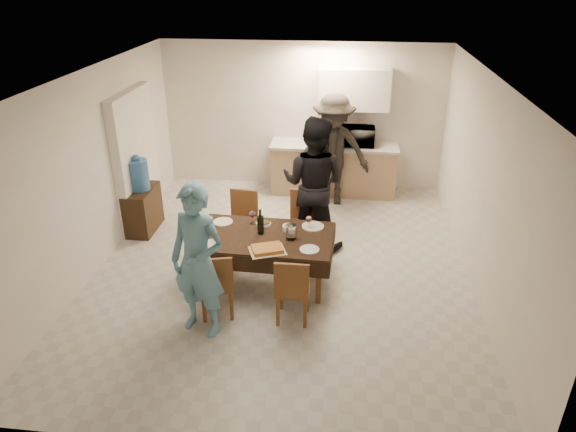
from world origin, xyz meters
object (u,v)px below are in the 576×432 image
(wine_bottle, at_px, (260,222))
(person_near, at_px, (198,261))
(console, at_px, (143,210))
(water_pitcher, at_px, (291,232))
(microwave, at_px, (357,136))
(dining_table, at_px, (264,238))
(savoury_tart, at_px, (267,249))
(person_far, at_px, (313,184))
(water_jug, at_px, (138,175))
(person_kitchen, at_px, (333,150))

(wine_bottle, bearing_deg, person_near, -114.44)
(console, bearing_deg, water_pitcher, -27.61)
(console, xyz_separation_m, microwave, (3.28, 1.81, 0.73))
(dining_table, height_order, water_pitcher, water_pitcher)
(savoury_tart, distance_m, microwave, 3.61)
(console, bearing_deg, person_far, -3.89)
(water_jug, relative_size, person_kitchen, 0.25)
(person_near, relative_size, person_far, 0.92)
(dining_table, height_order, person_near, person_near)
(water_pitcher, height_order, person_near, person_near)
(wine_bottle, distance_m, water_pitcher, 0.42)
(water_jug, height_order, wine_bottle, water_jug)
(water_pitcher, bearing_deg, water_jug, 152.39)
(dining_table, xyz_separation_m, person_far, (0.55, 1.05, 0.33))
(water_pitcher, relative_size, person_near, 0.11)
(person_kitchen, bearing_deg, water_jug, -154.63)
(microwave, bearing_deg, savoury_tart, 72.49)
(dining_table, relative_size, wine_bottle, 5.25)
(microwave, relative_size, person_kitchen, 0.31)
(console, relative_size, person_near, 0.41)
(water_jug, distance_m, person_near, 2.76)
(wine_bottle, relative_size, water_pitcher, 1.74)
(water_jug, xyz_separation_m, wine_bottle, (2.05, -1.18, -0.07))
(person_kitchen, bearing_deg, wine_bottle, -107.96)
(console, bearing_deg, person_near, -55.85)
(dining_table, xyz_separation_m, water_pitcher, (0.35, -0.05, 0.13))
(water_pitcher, xyz_separation_m, person_near, (-0.90, -1.00, 0.12))
(wine_bottle, xyz_separation_m, savoury_tart, (0.15, -0.43, -0.14))
(water_jug, distance_m, person_far, 2.65)
(water_pitcher, relative_size, microwave, 0.33)
(savoury_tart, bearing_deg, dining_table, 104.74)
(savoury_tart, height_order, person_near, person_near)
(console, height_order, savoury_tart, savoury_tart)
(water_pitcher, bearing_deg, wine_bottle, 165.96)
(console, distance_m, person_kitchen, 3.23)
(water_pitcher, height_order, microwave, microwave)
(savoury_tart, bearing_deg, wine_bottle, 109.23)
(microwave, bearing_deg, dining_table, 68.80)
(dining_table, bearing_deg, microwave, 71.04)
(savoury_tart, bearing_deg, person_far, 72.53)
(microwave, xyz_separation_m, person_kitchen, (-0.41, -0.45, -0.12))
(person_near, bearing_deg, savoury_tart, 63.35)
(person_far, bearing_deg, dining_table, 78.56)
(person_kitchen, bearing_deg, person_far, -98.25)
(person_near, xyz_separation_m, person_kitchen, (1.32, 3.64, 0.06))
(water_jug, bearing_deg, dining_table, -30.39)
(person_far, bearing_deg, water_pitcher, 95.90)
(console, relative_size, person_far, 0.38)
(console, bearing_deg, dining_table, -30.39)
(console, xyz_separation_m, water_pitcher, (2.45, -1.28, 0.43))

